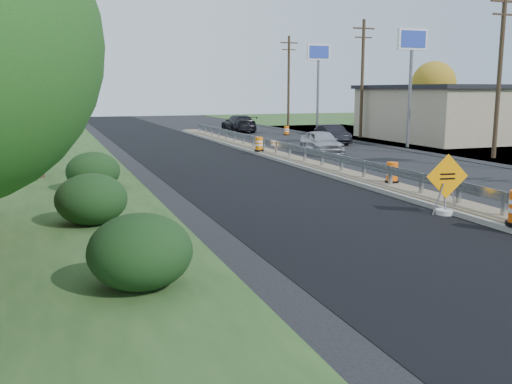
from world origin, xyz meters
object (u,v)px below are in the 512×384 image
object	(u,v)px
barrel_median_mid	(392,173)
barrel_median_far	(259,144)
car_dark_mid	(333,134)
car_dark_far	(239,123)
caution_sign	(446,200)
barrel_shoulder_far	(287,131)
car_silver	(322,142)

from	to	relation	value
barrel_median_mid	barrel_median_far	size ratio (longest dim) A/B	0.97
car_dark_mid	car_dark_far	world-z (taller)	car_dark_far
caution_sign	car_dark_mid	bearing A→B (deg)	79.74
car_dark_mid	caution_sign	bearing A→B (deg)	-102.21
barrel_median_far	car_dark_far	bearing A→B (deg)	75.39
barrel_shoulder_far	car_dark_mid	distance (m)	8.60
barrel_shoulder_far	barrel_median_mid	bearing A→B (deg)	-104.15
barrel_median_far	car_dark_far	size ratio (longest dim) A/B	0.16
barrel_median_far	car_silver	world-z (taller)	car_silver
car_silver	car_dark_far	world-z (taller)	car_dark_far
caution_sign	car_dark_far	bearing A→B (deg)	90.78
barrel_median_mid	car_dark_mid	size ratio (longest dim) A/B	0.19
caution_sign	car_dark_mid	distance (m)	24.12
barrel_median_mid	car_dark_mid	bearing A→B (deg)	69.54
barrel_median_far	car_dark_far	distance (m)	19.09
barrel_median_far	car_dark_mid	xyz separation A→B (m)	(7.55, 4.87, 0.06)
caution_sign	barrel_median_far	distance (m)	17.92
barrel_median_far	car_dark_far	world-z (taller)	car_dark_far
barrel_median_mid	car_silver	xyz separation A→B (m)	(2.93, 12.18, 0.10)
barrel_median_mid	barrel_shoulder_far	bearing A→B (deg)	75.85
barrel_median_mid	caution_sign	bearing A→B (deg)	-104.03
barrel_median_mid	car_silver	distance (m)	12.52
car_dark_mid	barrel_median_far	bearing A→B (deg)	-140.26
car_dark_mid	car_silver	bearing A→B (deg)	-116.28
caution_sign	barrel_shoulder_far	bearing A→B (deg)	84.73
barrel_shoulder_far	caution_sign	bearing A→B (deg)	-104.13
barrel_median_far	car_dark_mid	world-z (taller)	car_dark_mid
barrel_median_mid	barrel_median_far	world-z (taller)	barrel_median_far
barrel_median_far	barrel_shoulder_far	bearing A→B (deg)	60.72
barrel_median_far	barrel_median_mid	bearing A→B (deg)	-86.20
barrel_median_mid	barrel_median_far	bearing A→B (deg)	93.80
barrel_median_mid	barrel_shoulder_far	xyz separation A→B (m)	(6.68, 26.51, -0.25)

